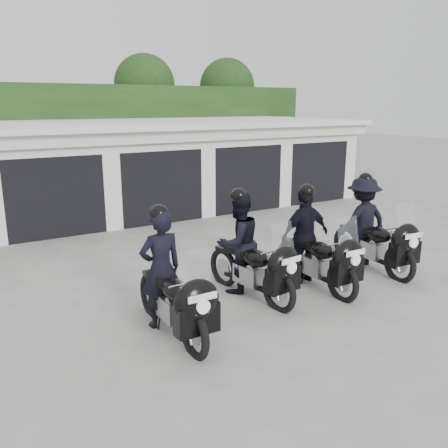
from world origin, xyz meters
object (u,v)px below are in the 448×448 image
police_bike_b (245,250)px  police_bike_c (311,242)px  police_bike_d (368,227)px  police_bike_a (170,284)px

police_bike_b → police_bike_c: (1.41, -0.24, -0.00)m
police_bike_b → police_bike_d: police_bike_d is taller
police_bike_b → police_bike_d: (3.20, -0.08, 0.03)m
police_bike_b → police_bike_c: police_bike_b is taller
police_bike_a → police_bike_d: (5.09, 0.64, 0.09)m
police_bike_c → police_bike_d: (1.79, 0.16, 0.04)m
police_bike_a → police_bike_b: size_ratio=1.00×
police_bike_a → police_bike_d: size_ratio=0.97×
police_bike_a → police_bike_d: police_bike_d is taller
police_bike_c → police_bike_d: 1.80m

